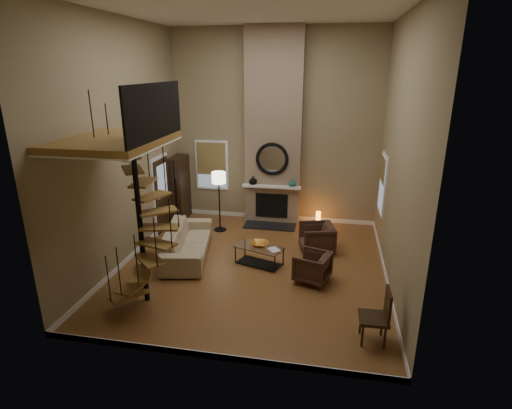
% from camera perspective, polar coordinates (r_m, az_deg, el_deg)
% --- Properties ---
extents(ground, '(6.00, 6.50, 0.01)m').
position_cam_1_polar(ground, '(9.64, -0.45, -8.69)').
color(ground, '#94602F').
rests_on(ground, ground).
extents(back_wall, '(6.00, 0.02, 5.50)m').
position_cam_1_polar(back_wall, '(11.88, 2.61, 10.55)').
color(back_wall, '#90805D').
rests_on(back_wall, ground).
extents(front_wall, '(6.00, 0.02, 5.50)m').
position_cam_1_polar(front_wall, '(5.67, -6.90, 1.30)').
color(front_wall, '#90805D').
rests_on(front_wall, ground).
extents(left_wall, '(0.02, 6.50, 5.50)m').
position_cam_1_polar(left_wall, '(9.75, -18.23, 7.85)').
color(left_wall, '#90805D').
rests_on(left_wall, ground).
extents(right_wall, '(0.02, 6.50, 5.50)m').
position_cam_1_polar(right_wall, '(8.67, 19.49, 6.45)').
color(right_wall, '#90805D').
rests_on(right_wall, ground).
extents(ceiling, '(6.00, 6.50, 0.01)m').
position_cam_1_polar(ceiling, '(8.63, -0.55, 25.79)').
color(ceiling, silver).
rests_on(ceiling, back_wall).
extents(baseboard_back, '(6.00, 0.02, 0.12)m').
position_cam_1_polar(baseboard_back, '(12.54, 2.42, -1.71)').
color(baseboard_back, white).
rests_on(baseboard_back, ground).
extents(baseboard_front, '(6.00, 0.02, 0.12)m').
position_cam_1_polar(baseboard_front, '(6.96, -5.96, -20.30)').
color(baseboard_front, white).
rests_on(baseboard_front, ground).
extents(baseboard_left, '(0.02, 6.50, 0.12)m').
position_cam_1_polar(baseboard_left, '(10.55, -16.70, -6.62)').
color(baseboard_left, white).
rests_on(baseboard_left, ground).
extents(baseboard_right, '(0.02, 6.50, 0.12)m').
position_cam_1_polar(baseboard_right, '(9.56, 17.68, -9.48)').
color(baseboard_right, white).
rests_on(baseboard_right, ground).
extents(chimney_breast, '(1.60, 0.38, 5.50)m').
position_cam_1_polar(chimney_breast, '(11.70, 2.47, 10.42)').
color(chimney_breast, '#877057').
rests_on(chimney_breast, ground).
extents(hearth, '(1.50, 0.60, 0.04)m').
position_cam_1_polar(hearth, '(11.94, 1.94, -2.99)').
color(hearth, black).
rests_on(hearth, ground).
extents(firebox, '(0.95, 0.02, 0.72)m').
position_cam_1_polar(firebox, '(12.02, 2.19, -0.14)').
color(firebox, black).
rests_on(firebox, chimney_breast).
extents(mantel, '(1.70, 0.18, 0.06)m').
position_cam_1_polar(mantel, '(11.77, 2.16, 2.50)').
color(mantel, white).
rests_on(mantel, chimney_breast).
extents(mirror_frame, '(0.94, 0.10, 0.94)m').
position_cam_1_polar(mirror_frame, '(11.63, 2.26, 6.37)').
color(mirror_frame, black).
rests_on(mirror_frame, chimney_breast).
extents(mirror_disc, '(0.80, 0.01, 0.80)m').
position_cam_1_polar(mirror_disc, '(11.64, 2.26, 6.38)').
color(mirror_disc, white).
rests_on(mirror_disc, chimney_breast).
extents(vase_left, '(0.24, 0.24, 0.25)m').
position_cam_1_polar(vase_left, '(11.85, -0.43, 3.41)').
color(vase_left, black).
rests_on(vase_left, mantel).
extents(vase_right, '(0.20, 0.20, 0.21)m').
position_cam_1_polar(vase_right, '(11.70, 5.11, 3.03)').
color(vase_right, '#195854').
rests_on(vase_right, mantel).
extents(window_back, '(1.02, 0.06, 1.52)m').
position_cam_1_polar(window_back, '(12.47, -6.20, 5.58)').
color(window_back, white).
rests_on(window_back, back_wall).
extents(window_right, '(0.06, 1.02, 1.52)m').
position_cam_1_polar(window_right, '(10.85, 17.29, 2.86)').
color(window_right, white).
rests_on(window_right, right_wall).
extents(entry_door, '(0.10, 1.05, 2.16)m').
position_cam_1_polar(entry_door, '(11.70, -13.06, 1.40)').
color(entry_door, white).
rests_on(entry_door, ground).
extents(loft, '(1.70, 2.20, 1.09)m').
position_cam_1_polar(loft, '(7.66, -18.62, 8.76)').
color(loft, olive).
rests_on(loft, left_wall).
extents(spiral_stair, '(1.47, 1.47, 4.06)m').
position_cam_1_polar(spiral_stair, '(7.91, -15.85, -1.61)').
color(spiral_stair, black).
rests_on(spiral_stair, ground).
extents(hutch, '(0.41, 0.87, 1.94)m').
position_cam_1_polar(hutch, '(12.54, -10.68, 2.26)').
color(hutch, black).
rests_on(hutch, ground).
extents(sofa, '(1.41, 2.60, 0.72)m').
position_cam_1_polar(sofa, '(10.13, -9.62, -5.05)').
color(sofa, tan).
rests_on(sofa, ground).
extents(armchair_near, '(0.99, 0.98, 0.74)m').
position_cam_1_polar(armchair_near, '(10.36, 8.91, -4.72)').
color(armchair_near, '#44291F').
rests_on(armchair_near, ground).
extents(armchair_far, '(0.88, 0.87, 0.64)m').
position_cam_1_polar(armchair_far, '(8.92, 8.25, -8.70)').
color(armchair_far, '#44291F').
rests_on(armchair_far, ground).
extents(coffee_table, '(1.22, 0.87, 0.43)m').
position_cam_1_polar(coffee_table, '(9.62, 0.44, -6.84)').
color(coffee_table, silver).
rests_on(coffee_table, ground).
extents(bowl, '(0.41, 0.41, 0.10)m').
position_cam_1_polar(bowl, '(9.57, 0.50, -5.56)').
color(bowl, '#BF7B21').
rests_on(bowl, coffee_table).
extents(book, '(0.35, 0.36, 0.03)m').
position_cam_1_polar(book, '(9.36, 2.40, -6.40)').
color(book, gray).
rests_on(book, coffee_table).
extents(floor_lamp, '(0.38, 0.38, 1.70)m').
position_cam_1_polar(floor_lamp, '(11.27, -5.23, 3.10)').
color(floor_lamp, black).
rests_on(floor_lamp, ground).
extents(accent_lamp, '(0.13, 0.13, 0.47)m').
position_cam_1_polar(accent_lamp, '(11.91, 8.67, -2.08)').
color(accent_lamp, orange).
rests_on(accent_lamp, ground).
extents(side_chair, '(0.50, 0.50, 1.00)m').
position_cam_1_polar(side_chair, '(7.31, 16.87, -14.49)').
color(side_chair, black).
rests_on(side_chair, ground).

